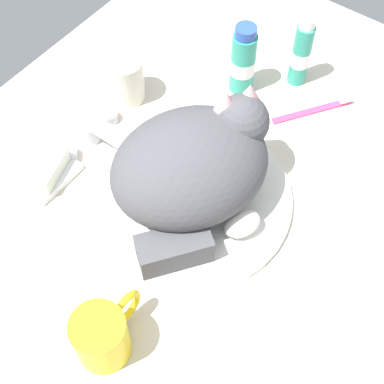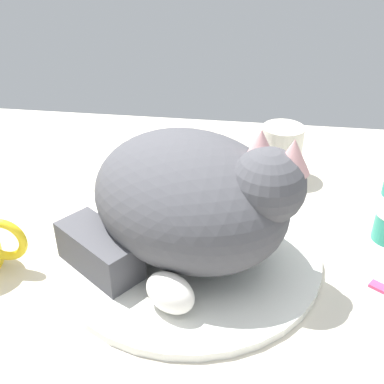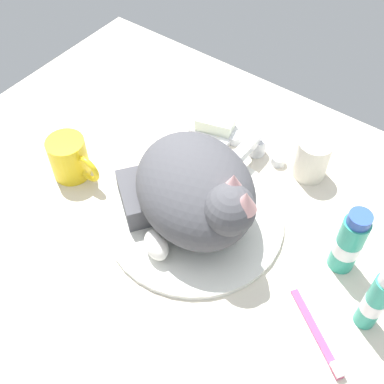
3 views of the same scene
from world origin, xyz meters
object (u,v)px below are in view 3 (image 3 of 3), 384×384
at_px(coffee_mug, 70,158).
at_px(soap_bar, 215,123).
at_px(toothbrush, 319,337).
at_px(faucet, 254,147).
at_px(toothpaste_bottle, 349,243).
at_px(rinse_cup, 312,159).
at_px(cat, 196,192).
at_px(mouthwash_bottle, 377,299).

height_order(coffee_mug, soap_bar, coffee_mug).
relative_size(soap_bar, toothbrush, 0.59).
height_order(faucet, toothpaste_bottle, toothpaste_bottle).
bearing_deg(rinse_cup, cat, -115.41).
distance_m(faucet, rinse_cup, 0.11).
height_order(soap_bar, mouthwash_bottle, mouthwash_bottle).
distance_m(toothpaste_bottle, toothbrush, 0.15).
bearing_deg(cat, rinse_cup, 64.59).
xyz_separation_m(cat, coffee_mug, (-0.25, -0.04, -0.04)).
height_order(coffee_mug, rinse_cup, coffee_mug).
distance_m(coffee_mug, soap_bar, 0.30).
bearing_deg(soap_bar, toothbrush, -35.82).
bearing_deg(rinse_cup, toothbrush, -59.49).
bearing_deg(rinse_cup, soap_bar, -176.56).
relative_size(coffee_mug, toothpaste_bottle, 0.84).
relative_size(faucet, coffee_mug, 1.16).
bearing_deg(cat, faucet, 91.38).
bearing_deg(coffee_mug, cat, 9.76).
height_order(rinse_cup, soap_bar, rinse_cup).
distance_m(soap_bar, toothpaste_bottle, 0.37).
bearing_deg(toothpaste_bottle, toothbrush, -77.25).
bearing_deg(faucet, rinse_cup, 12.31).
height_order(faucet, coffee_mug, coffee_mug).
relative_size(mouthwash_bottle, toothbrush, 1.08).
height_order(faucet, rinse_cup, rinse_cup).
bearing_deg(faucet, soap_bar, 173.31).
relative_size(rinse_cup, soap_bar, 1.09).
relative_size(soap_bar, mouthwash_bottle, 0.55).
height_order(rinse_cup, mouthwash_bottle, mouthwash_bottle).
distance_m(cat, rinse_cup, 0.25).
xyz_separation_m(cat, mouthwash_bottle, (0.31, 0.01, -0.02)).
distance_m(soap_bar, toothbrush, 0.46).
xyz_separation_m(faucet, toothbrush, (0.28, -0.26, -0.02)).
bearing_deg(rinse_cup, coffee_mug, -143.62).
bearing_deg(toothbrush, cat, 167.28).
relative_size(cat, rinse_cup, 3.67).
bearing_deg(toothbrush, toothpaste_bottle, 102.75).
bearing_deg(mouthwash_bottle, soap_bar, 154.24).
bearing_deg(mouthwash_bottle, faucet, 149.26).
xyz_separation_m(rinse_cup, soap_bar, (-0.21, -0.01, -0.02)).
xyz_separation_m(cat, toothpaste_bottle, (0.24, 0.08, -0.02)).
height_order(coffee_mug, toothpaste_bottle, toothpaste_bottle).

